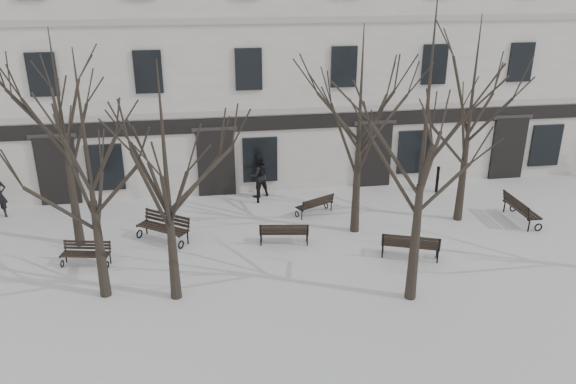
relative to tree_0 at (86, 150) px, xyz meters
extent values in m
plane|color=silver|center=(7.19, -0.20, -4.58)|extent=(100.00, 100.00, 0.00)
cube|color=silver|center=(7.19, 12.80, 0.92)|extent=(40.00, 10.00, 11.00)
cube|color=#A9A29B|center=(7.19, 7.77, -0.98)|extent=(40.00, 0.12, 0.25)
cube|color=#A9A29B|center=(7.19, 7.77, 2.72)|extent=(40.00, 0.12, 0.25)
cube|color=black|center=(7.19, 7.76, -1.48)|extent=(40.00, 0.10, 0.60)
cube|color=black|center=(-2.81, 7.74, -3.13)|extent=(1.60, 0.22, 2.90)
cube|color=#2D2B28|center=(-2.81, 7.70, -1.63)|extent=(1.90, 0.08, 0.18)
cube|color=black|center=(-0.91, 7.75, -3.08)|extent=(1.50, 0.14, 2.00)
cube|color=black|center=(3.69, 7.74, -3.13)|extent=(1.60, 0.22, 2.90)
cube|color=#2D2B28|center=(3.69, 7.70, -1.63)|extent=(1.90, 0.08, 0.18)
cube|color=black|center=(5.59, 7.75, -3.08)|extent=(1.50, 0.14, 2.00)
cube|color=black|center=(10.69, 7.74, -3.13)|extent=(1.60, 0.22, 2.90)
cube|color=#2D2B28|center=(10.69, 7.70, -1.63)|extent=(1.90, 0.08, 0.18)
cube|color=black|center=(12.59, 7.75, -3.08)|extent=(1.50, 0.14, 2.00)
cube|color=black|center=(17.19, 7.74, -3.13)|extent=(1.60, 0.22, 2.90)
cube|color=#2D2B28|center=(17.19, 7.70, -1.63)|extent=(1.90, 0.08, 0.18)
cube|color=black|center=(19.09, 7.75, -3.08)|extent=(1.50, 0.14, 2.00)
cube|color=black|center=(-2.81, 7.75, 0.82)|extent=(1.10, 0.14, 1.70)
cube|color=black|center=(1.19, 7.75, 0.82)|extent=(1.10, 0.14, 1.70)
cube|color=black|center=(5.19, 7.75, 0.82)|extent=(1.10, 0.14, 1.70)
cube|color=black|center=(9.19, 7.75, 0.82)|extent=(1.10, 0.14, 1.70)
cube|color=black|center=(13.19, 7.75, 0.82)|extent=(1.10, 0.14, 1.70)
cube|color=black|center=(17.19, 7.75, 0.82)|extent=(1.10, 0.14, 1.70)
cone|color=black|center=(0.00, 0.00, -3.04)|extent=(0.34, 0.34, 3.08)
cone|color=black|center=(2.11, -0.45, -3.10)|extent=(0.34, 0.34, 2.96)
cone|color=black|center=(9.02, -1.59, -2.76)|extent=(0.34, 0.34, 3.63)
cone|color=black|center=(-1.38, 3.64, -3.00)|extent=(0.34, 0.34, 3.16)
cone|color=black|center=(8.62, 3.19, -3.00)|extent=(0.34, 0.34, 3.16)
cone|color=black|center=(12.93, 3.57, -2.95)|extent=(0.34, 0.34, 3.26)
torus|color=black|center=(-1.66, 2.01, -4.45)|extent=(0.10, 0.26, 0.26)
cylinder|color=black|center=(-1.59, 2.32, -4.38)|extent=(0.04, 0.04, 0.40)
cube|color=black|center=(-1.63, 2.17, -4.18)|extent=(0.14, 0.49, 0.04)
torus|color=black|center=(-0.18, 1.70, -4.45)|extent=(0.10, 0.26, 0.26)
cylinder|color=black|center=(-0.12, 2.02, -4.38)|extent=(0.04, 0.04, 0.40)
cube|color=black|center=(-0.15, 1.86, -4.18)|extent=(0.14, 0.49, 0.04)
cube|color=black|center=(-0.93, 1.82, -4.16)|extent=(1.58, 0.41, 0.03)
cube|color=black|center=(-0.90, 1.94, -4.16)|extent=(1.58, 0.41, 0.03)
cube|color=black|center=(-0.88, 2.07, -4.16)|extent=(1.58, 0.41, 0.03)
cube|color=black|center=(-0.85, 2.19, -4.16)|extent=(1.58, 0.41, 0.03)
cube|color=black|center=(-0.84, 2.22, -4.05)|extent=(1.57, 0.36, 0.08)
cube|color=black|center=(-0.84, 2.24, -3.94)|extent=(1.57, 0.36, 0.08)
cube|color=black|center=(-0.84, 2.26, -3.83)|extent=(1.57, 0.36, 0.08)
cylinder|color=black|center=(-1.58, 2.39, -4.00)|extent=(0.06, 0.13, 0.44)
cylinder|color=black|center=(-0.10, 2.09, -4.00)|extent=(0.06, 0.13, 0.44)
torus|color=black|center=(6.69, 2.61, -4.44)|extent=(0.09, 0.29, 0.28)
cylinder|color=black|center=(6.63, 2.26, -4.36)|extent=(0.05, 0.05, 0.44)
cube|color=black|center=(6.66, 2.44, -4.14)|extent=(0.13, 0.54, 0.05)
torus|color=black|center=(5.05, 2.87, -4.44)|extent=(0.09, 0.29, 0.28)
cylinder|color=black|center=(5.00, 2.52, -4.36)|extent=(0.05, 0.05, 0.44)
cube|color=black|center=(5.03, 2.69, -4.14)|extent=(0.13, 0.54, 0.05)
cube|color=black|center=(5.88, 2.78, -4.12)|extent=(1.74, 0.36, 0.03)
cube|color=black|center=(5.86, 2.64, -4.12)|extent=(1.74, 0.36, 0.03)
cube|color=black|center=(5.84, 2.51, -4.12)|extent=(1.74, 0.36, 0.03)
cube|color=black|center=(5.81, 2.37, -4.12)|extent=(1.74, 0.36, 0.03)
cube|color=black|center=(5.81, 2.33, -4.00)|extent=(1.73, 0.30, 0.09)
cube|color=black|center=(5.80, 2.31, -3.88)|extent=(1.73, 0.30, 0.09)
cube|color=black|center=(5.80, 2.29, -3.76)|extent=(1.73, 0.30, 0.09)
cylinder|color=black|center=(6.62, 2.19, -3.95)|extent=(0.06, 0.14, 0.48)
cylinder|color=black|center=(4.99, 2.44, -3.95)|extent=(0.06, 0.14, 0.48)
torus|color=black|center=(10.83, 0.67, -4.43)|extent=(0.16, 0.31, 0.31)
cylinder|color=black|center=(10.69, 0.31, -4.34)|extent=(0.05, 0.05, 0.48)
cube|color=black|center=(10.76, 0.49, -4.10)|extent=(0.26, 0.57, 0.05)
torus|color=black|center=(9.13, 1.33, -4.43)|extent=(0.16, 0.31, 0.31)
cylinder|color=black|center=(8.99, 0.97, -4.34)|extent=(0.05, 0.05, 0.48)
cube|color=black|center=(9.06, 1.15, -4.10)|extent=(0.26, 0.57, 0.05)
cube|color=black|center=(10.00, 1.04, -4.07)|extent=(1.84, 0.79, 0.04)
cube|color=black|center=(9.94, 0.90, -4.07)|extent=(1.84, 0.79, 0.04)
cube|color=black|center=(9.89, 0.76, -4.07)|extent=(1.84, 0.79, 0.04)
cube|color=black|center=(9.83, 0.62, -4.07)|extent=(1.84, 0.79, 0.04)
cube|color=black|center=(9.82, 0.58, -3.93)|extent=(1.82, 0.73, 0.10)
cube|color=black|center=(9.81, 0.56, -3.80)|extent=(1.82, 0.73, 0.10)
cube|color=black|center=(9.80, 0.54, -3.68)|extent=(1.82, 0.73, 0.10)
cylinder|color=black|center=(10.66, 0.23, -3.88)|extent=(0.10, 0.16, 0.53)
cylinder|color=black|center=(8.96, 0.89, -3.88)|extent=(0.10, 0.16, 0.53)
torus|color=black|center=(0.68, 3.85, -4.42)|extent=(0.23, 0.29, 0.32)
cylinder|color=black|center=(0.91, 4.17, -4.33)|extent=(0.06, 0.06, 0.50)
cube|color=black|center=(0.79, 4.01, -4.08)|extent=(0.41, 0.52, 0.06)
torus|color=black|center=(2.20, 2.74, -4.42)|extent=(0.23, 0.29, 0.32)
cylinder|color=black|center=(2.43, 3.06, -4.33)|extent=(0.06, 0.06, 0.50)
cube|color=black|center=(2.31, 2.90, -4.08)|extent=(0.41, 0.52, 0.06)
cube|color=black|center=(1.41, 3.26, -4.06)|extent=(1.67, 1.26, 0.04)
cube|color=black|center=(1.50, 3.38, -4.06)|extent=(1.67, 1.26, 0.04)
cube|color=black|center=(1.59, 3.51, -4.06)|extent=(1.67, 1.26, 0.04)
cube|color=black|center=(1.69, 3.63, -4.06)|extent=(1.67, 1.26, 0.04)
cube|color=black|center=(1.71, 3.67, -3.91)|extent=(1.63, 1.21, 0.10)
cube|color=black|center=(1.73, 3.69, -3.78)|extent=(1.63, 1.21, 0.10)
cube|color=black|center=(1.74, 3.71, -3.65)|extent=(1.63, 1.21, 0.10)
cylinder|color=black|center=(0.96, 4.24, -3.86)|extent=(0.13, 0.15, 0.55)
cylinder|color=black|center=(2.48, 3.13, -3.86)|extent=(0.13, 0.15, 0.55)
torus|color=black|center=(8.04, 5.46, -4.45)|extent=(0.16, 0.25, 0.26)
cylinder|color=black|center=(8.19, 5.18, -4.38)|extent=(0.04, 0.04, 0.40)
cube|color=black|center=(8.12, 5.32, -4.18)|extent=(0.26, 0.46, 0.04)
torus|color=black|center=(6.70, 4.77, -4.45)|extent=(0.16, 0.25, 0.26)
cylinder|color=black|center=(6.85, 4.49, -4.38)|extent=(0.04, 0.04, 0.40)
cube|color=black|center=(6.77, 4.63, -4.18)|extent=(0.26, 0.46, 0.04)
cube|color=black|center=(7.36, 5.15, -4.16)|extent=(1.46, 0.80, 0.03)
cube|color=black|center=(7.41, 5.04, -4.16)|extent=(1.46, 0.80, 0.03)
cube|color=black|center=(7.47, 4.93, -4.16)|extent=(1.46, 0.80, 0.03)
cube|color=black|center=(7.53, 4.82, -4.16)|extent=(1.46, 0.80, 0.03)
cube|color=black|center=(7.54, 4.79, -4.05)|extent=(1.44, 0.76, 0.08)
cube|color=black|center=(7.55, 4.77, -3.94)|extent=(1.44, 0.76, 0.08)
cube|color=black|center=(7.56, 4.75, -3.83)|extent=(1.44, 0.76, 0.08)
cylinder|color=black|center=(8.22, 5.12, -4.00)|extent=(0.09, 0.13, 0.44)
cylinder|color=black|center=(6.88, 4.42, -4.00)|extent=(0.09, 0.13, 0.44)
torus|color=black|center=(15.45, 2.06, -4.43)|extent=(0.32, 0.06, 0.32)
cylinder|color=black|center=(15.05, 2.07, -4.33)|extent=(0.05, 0.05, 0.49)
cube|color=black|center=(15.25, 2.07, -4.08)|extent=(0.61, 0.07, 0.05)
torus|color=black|center=(15.49, 3.93, -4.43)|extent=(0.32, 0.06, 0.32)
cylinder|color=black|center=(15.10, 3.94, -4.33)|extent=(0.05, 0.05, 0.49)
cube|color=black|center=(15.29, 3.93, -4.08)|extent=(0.61, 0.07, 0.05)
cube|color=black|center=(15.51, 2.99, -4.06)|extent=(0.15, 1.98, 0.04)
cube|color=black|center=(15.36, 3.00, -4.06)|extent=(0.15, 1.98, 0.04)
cube|color=black|center=(15.21, 3.00, -4.06)|extent=(0.15, 1.98, 0.04)
cube|color=black|center=(15.05, 3.01, -4.06)|extent=(0.15, 1.98, 0.04)
cube|color=black|center=(15.01, 3.01, -3.92)|extent=(0.09, 1.98, 0.10)
cube|color=black|center=(14.98, 3.01, -3.79)|extent=(0.09, 1.98, 0.10)
cube|color=black|center=(14.96, 3.01, -3.66)|extent=(0.09, 1.98, 0.10)
cylinder|color=black|center=(14.96, 2.07, -3.86)|extent=(0.16, 0.05, 0.55)
cylinder|color=black|center=(15.01, 3.94, -3.86)|extent=(0.16, 0.05, 0.55)
cylinder|color=black|center=(5.34, 6.50, -4.12)|extent=(0.11, 0.11, 0.92)
sphere|color=black|center=(5.34, 6.50, -3.64)|extent=(0.13, 0.13, 0.13)
cylinder|color=black|center=(13.27, 6.46, -4.02)|extent=(0.13, 0.13, 1.11)
sphere|color=black|center=(13.27, 6.46, -3.44)|extent=(0.16, 0.16, 0.16)
imported|color=black|center=(-4.91, 6.65, -4.58)|extent=(0.79, 0.67, 1.84)
imported|color=black|center=(5.44, 7.25, -4.58)|extent=(1.12, 1.00, 1.92)
camera|label=1|loc=(3.11, -15.32, 4.54)|focal=35.00mm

